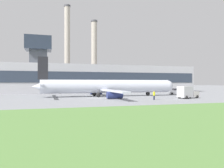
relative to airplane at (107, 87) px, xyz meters
The scene contains 8 objects.
ground_plane 6.11m from the airplane, 123.34° to the right, with size 400.00×400.00×0.00m, color gray.
terminal_building 24.27m from the airplane, 99.19° to the left, with size 81.16×16.06×18.42m.
smokestack_left 59.47m from the airplane, 94.54° to the left, with size 3.15×3.15×41.29m.
smokestack_right 57.84m from the airplane, 81.05° to the left, with size 3.27×3.27×34.61m.
airplane is the anchor object (origin of this frame).
pushback_tug 21.46m from the airplane, ahead, with size 3.61×2.80×1.71m.
baggage_truck 18.78m from the airplane, 38.97° to the right, with size 5.69×3.56×2.63m.
ground_crew_person 14.60m from the airplane, 66.13° to the right, with size 0.53×0.53×1.79m.
Camera 1 is at (-11.54, -47.34, 3.39)m, focal length 35.00 mm.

